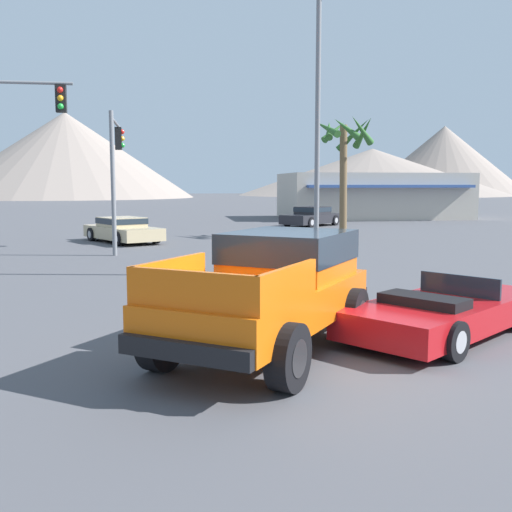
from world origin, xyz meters
TOP-DOWN VIEW (x-y plane):
  - ground_plane at (0.00, 0.00)m, footprint 320.00×320.00m
  - orange_pickup_truck at (-0.14, 0.36)m, footprint 4.16×4.89m
  - red_convertible_car at (2.91, 0.78)m, footprint 4.53×4.00m
  - parked_car_dark at (7.15, 27.55)m, footprint 4.49×4.36m
  - parked_car_tan at (-3.73, 18.59)m, footprint 3.83×4.83m
  - traffic_light_main at (-3.65, 14.91)m, footprint 0.38×3.63m
  - traffic_light_crosswalk at (-6.91, 12.49)m, footprint 3.43×0.38m
  - street_lamp_post at (2.37, 7.64)m, footprint 0.90×0.24m
  - palm_tree_tall at (6.82, 19.70)m, footprint 3.01×2.98m
  - storefront_building at (13.76, 35.31)m, footprint 13.35×8.20m
  - distant_mountain_range at (27.91, 124.24)m, footprint 132.37×72.21m

SIDE VIEW (x-z plane):
  - ground_plane at x=0.00m, z-range 0.00..0.00m
  - red_convertible_car at x=2.91m, z-range -0.09..0.90m
  - parked_car_tan at x=-3.73m, z-range 0.02..1.13m
  - parked_car_dark at x=7.15m, z-range 0.01..1.21m
  - orange_pickup_truck at x=-0.14m, z-range 0.13..1.94m
  - storefront_building at x=13.76m, z-range 0.00..3.39m
  - traffic_light_main at x=-3.65m, z-range 1.04..6.22m
  - traffic_light_crosswalk at x=-6.91m, z-range 1.18..7.34m
  - palm_tree_tall at x=6.82m, z-range 1.47..7.36m
  - street_lamp_post at x=2.37m, z-range 0.78..8.74m
  - distant_mountain_range at x=27.91m, z-range -1.30..15.64m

